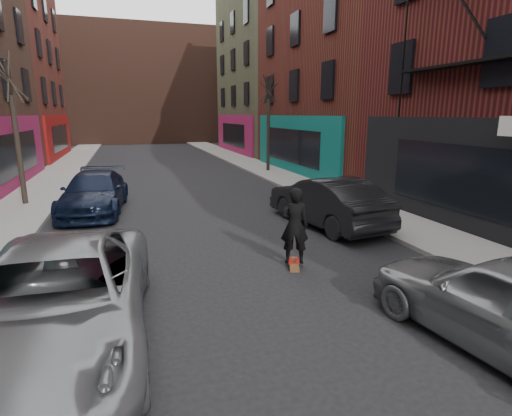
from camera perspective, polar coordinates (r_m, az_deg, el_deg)
sidewalk_left at (r=30.09m, az=-25.58°, el=5.26°), size 2.50×84.00×0.13m
sidewalk_right at (r=30.99m, az=-1.93°, el=6.75°), size 2.50×84.00×0.13m
buildings_right at (r=22.58m, az=29.26°, el=22.96°), size 12.00×56.00×16.00m
building_far at (r=55.75m, az=-16.25°, el=16.29°), size 40.00×10.00×14.00m
tree_left_far at (r=18.05m, az=-31.25°, el=10.72°), size 2.00×2.00×6.50m
tree_right_far at (r=25.06m, az=1.78°, el=13.14°), size 2.00×2.00×6.80m
parked_left_far at (r=6.99m, az=-26.62°, el=-11.69°), size 3.02×6.01×1.63m
parked_left_end at (r=16.05m, az=-22.08°, el=2.06°), size 2.56×5.29×1.48m
parked_right_far at (r=7.35m, az=32.74°, el=-11.52°), size 2.44×4.79×1.56m
parked_right_end at (r=13.27m, az=10.08°, el=0.95°), size 2.34×5.09×1.62m
skateboard at (r=9.80m, az=5.39°, el=-8.00°), size 0.47×0.83×0.10m
skateboarder at (r=9.49m, az=5.51°, el=-2.53°), size 0.78×0.64×1.84m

